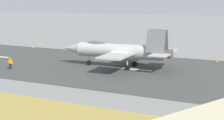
{
  "coord_description": "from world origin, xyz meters",
  "views": [
    {
      "loc": [
        -21.22,
        45.16,
        9.58
      ],
      "look_at": [
        -1.36,
        5.88,
        2.2
      ],
      "focal_mm": 56.29,
      "sensor_mm": 36.0,
      "label": 1
    }
  ],
  "objects_px": {
    "marker_cone_far": "(33,47)",
    "crew_person": "(10,64)",
    "marker_cone_mid": "(107,52)",
    "fighter_jet": "(118,50)",
    "marker_cone_near": "(217,60)"
  },
  "relations": [
    {
      "from": "crew_person",
      "to": "marker_cone_far",
      "type": "distance_m",
      "value": 22.95
    },
    {
      "from": "marker_cone_near",
      "to": "marker_cone_mid",
      "type": "relative_size",
      "value": 1.0
    },
    {
      "from": "fighter_jet",
      "to": "crew_person",
      "type": "bearing_deg",
      "value": 31.66
    },
    {
      "from": "crew_person",
      "to": "marker_cone_near",
      "type": "distance_m",
      "value": 31.94
    },
    {
      "from": "crew_person",
      "to": "marker_cone_mid",
      "type": "relative_size",
      "value": 2.89
    },
    {
      "from": "marker_cone_near",
      "to": "marker_cone_mid",
      "type": "bearing_deg",
      "value": 0.0
    },
    {
      "from": "crew_person",
      "to": "marker_cone_far",
      "type": "relative_size",
      "value": 2.89
    },
    {
      "from": "marker_cone_near",
      "to": "marker_cone_far",
      "type": "height_order",
      "value": "same"
    },
    {
      "from": "fighter_jet",
      "to": "marker_cone_mid",
      "type": "bearing_deg",
      "value": -55.28
    },
    {
      "from": "marker_cone_mid",
      "to": "marker_cone_far",
      "type": "distance_m",
      "value": 17.19
    },
    {
      "from": "marker_cone_near",
      "to": "marker_cone_mid",
      "type": "height_order",
      "value": "same"
    },
    {
      "from": "fighter_jet",
      "to": "marker_cone_near",
      "type": "height_order",
      "value": "fighter_jet"
    },
    {
      "from": "marker_cone_far",
      "to": "crew_person",
      "type": "bearing_deg",
      "value": 121.34
    },
    {
      "from": "marker_cone_mid",
      "to": "marker_cone_far",
      "type": "xyz_separation_m",
      "value": [
        17.19,
        0.0,
        0.0
      ]
    },
    {
      "from": "crew_person",
      "to": "marker_cone_near",
      "type": "bearing_deg",
      "value": -142.15
    }
  ]
}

